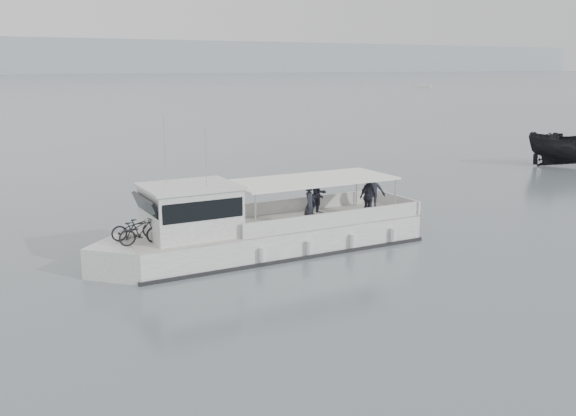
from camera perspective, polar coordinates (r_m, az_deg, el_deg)
ground at (r=21.38m, az=-7.67°, el=-6.38°), size 1400.00×1400.00×0.00m
tour_boat at (r=23.80m, az=-3.44°, el=-2.08°), size 13.04×3.63×5.45m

